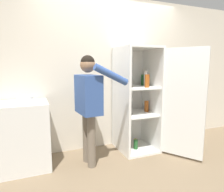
# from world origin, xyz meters

# --- Properties ---
(ground_plane) EXTENTS (12.00, 12.00, 0.00)m
(ground_plane) POSITION_xyz_m (0.00, 0.00, 0.00)
(ground_plane) COLOR #7A664C
(wall_back) EXTENTS (7.00, 0.06, 2.55)m
(wall_back) POSITION_xyz_m (0.00, 0.98, 1.27)
(wall_back) COLOR beige
(wall_back) RESTS_ON ground_plane
(refrigerator) EXTENTS (0.98, 1.16, 1.71)m
(refrigerator) POSITION_xyz_m (0.42, 0.53, 0.85)
(refrigerator) COLOR white
(refrigerator) RESTS_ON ground_plane
(person) EXTENTS (0.65, 0.60, 1.55)m
(person) POSITION_xyz_m (-0.57, 0.39, 0.96)
(person) COLOR #726656
(person) RESTS_ON ground_plane
(counter) EXTENTS (0.76, 0.61, 0.92)m
(counter) POSITION_xyz_m (-1.48, 0.63, 0.46)
(counter) COLOR white
(counter) RESTS_ON ground_plane
(bowl) EXTENTS (0.21, 0.21, 0.08)m
(bowl) POSITION_xyz_m (-1.39, 0.68, 0.96)
(bowl) COLOR white
(bowl) RESTS_ON counter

